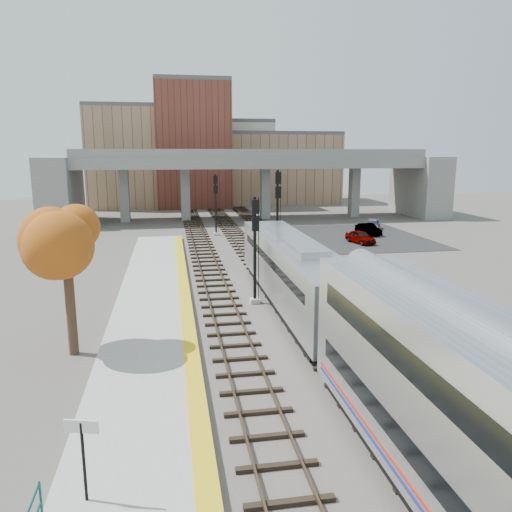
{
  "coord_description": "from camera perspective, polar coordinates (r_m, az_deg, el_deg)",
  "views": [
    {
      "loc": [
        -6.06,
        -23.33,
        9.22
      ],
      "look_at": [
        -0.64,
        8.14,
        2.5
      ],
      "focal_mm": 35.0,
      "sensor_mm": 36.0,
      "label": 1
    }
  ],
  "objects": [
    {
      "name": "locomotive",
      "position": [
        29.67,
        4.27,
        -1.68
      ],
      "size": [
        3.02,
        19.05,
        4.1
      ],
      "color": "#A8AAB2",
      "rests_on": "ground"
    },
    {
      "name": "car_c",
      "position": [
        61.02,
        13.15,
        3.46
      ],
      "size": [
        3.29,
        4.25,
        1.15
      ],
      "primitive_type": "imported",
      "rotation": [
        0.0,
        0.0,
        -0.49
      ],
      "color": "#99999E",
      "rests_on": "parking_lot"
    },
    {
      "name": "platform",
      "position": [
        25.05,
        -12.0,
        -9.56
      ],
      "size": [
        4.5,
        60.0,
        0.35
      ],
      "primitive_type": "cube",
      "color": "#9E9E99",
      "rests_on": "ground"
    },
    {
      "name": "station_sign",
      "position": [
        14.17,
        -19.22,
        -19.57
      ],
      "size": [
        0.88,
        0.28,
        2.27
      ],
      "rotation": [
        0.0,
        0.0,
        -0.26
      ],
      "color": "black",
      "rests_on": "platform"
    },
    {
      "name": "buildings_far",
      "position": [
        90.21,
        -5.22,
        10.98
      ],
      "size": [
        43.0,
        21.0,
        20.6
      ],
      "color": "#A07A5D",
      "rests_on": "ground"
    },
    {
      "name": "car_a",
      "position": [
        51.78,
        11.84,
        2.14
      ],
      "size": [
        2.4,
        4.06,
        1.29
      ],
      "primitive_type": "imported",
      "rotation": [
        0.0,
        0.0,
        0.24
      ],
      "color": "#99999E",
      "rests_on": "parking_lot"
    },
    {
      "name": "yellow_strip",
      "position": [
        24.96,
        -7.61,
        -9.02
      ],
      "size": [
        0.7,
        60.0,
        0.01
      ],
      "primitive_type": "cube",
      "color": "yellow",
      "rests_on": "platform"
    },
    {
      "name": "parking_lot",
      "position": [
        55.87,
        11.42,
        2.17
      ],
      "size": [
        14.0,
        18.0,
        0.04
      ],
      "primitive_type": "cube",
      "color": "black",
      "rests_on": "ground"
    },
    {
      "name": "tracks",
      "position": [
        37.63,
        1.23,
        -2.18
      ],
      "size": [
        10.7,
        95.0,
        0.25
      ],
      "color": "black",
      "rests_on": "ground"
    },
    {
      "name": "signal_mast_near",
      "position": [
        30.17,
        -0.12,
        0.32
      ],
      "size": [
        0.6,
        0.64,
        6.58
      ],
      "color": "#9E9E99",
      "rests_on": "ground"
    },
    {
      "name": "car_b",
      "position": [
        57.24,
        12.72,
        3.0
      ],
      "size": [
        1.89,
        3.97,
        1.26
      ],
      "primitive_type": "imported",
      "rotation": [
        0.0,
        0.0,
        0.15
      ],
      "color": "#99999E",
      "rests_on": "parking_lot"
    },
    {
      "name": "overpass",
      "position": [
        69.29,
        -0.66,
        9.06
      ],
      "size": [
        54.0,
        12.0,
        9.5
      ],
      "color": "slate",
      "rests_on": "ground"
    },
    {
      "name": "signal_mast_mid",
      "position": [
        43.0,
        2.47,
        4.79
      ],
      "size": [
        0.6,
        0.64,
        7.67
      ],
      "color": "#9E9E99",
      "rests_on": "ground"
    },
    {
      "name": "ground",
      "position": [
        25.8,
        4.52,
        -9.09
      ],
      "size": [
        160.0,
        160.0,
        0.0
      ],
      "primitive_type": "plane",
      "color": "#47423D",
      "rests_on": "ground"
    },
    {
      "name": "signal_mast_far",
      "position": [
        55.49,
        -4.62,
        5.72
      ],
      "size": [
        0.6,
        0.64,
        6.76
      ],
      "color": "#9E9E99",
      "rests_on": "ground"
    },
    {
      "name": "tree",
      "position": [
        23.66,
        -20.92,
        1.18
      ],
      "size": [
        3.6,
        3.6,
        6.94
      ],
      "color": "#382619",
      "rests_on": "ground"
    }
  ]
}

